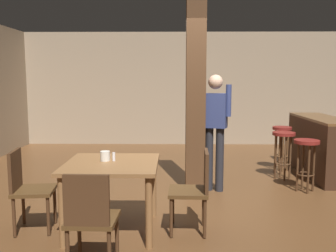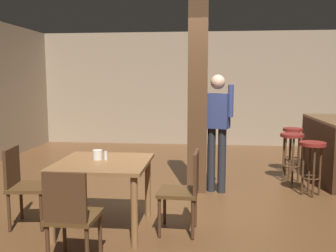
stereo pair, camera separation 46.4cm
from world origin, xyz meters
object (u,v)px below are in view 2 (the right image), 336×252
(chair_west, at_px, (23,182))
(bar_stool_mid, at_px, (292,146))
(chair_south, at_px, (71,213))
(bar_stool_near, at_px, (312,155))
(chair_east, at_px, (185,187))
(salt_shaker, at_px, (106,155))
(dining_table, at_px, (103,172))
(standing_person, at_px, (217,125))
(bar_stool_far, at_px, (292,140))
(napkin_cup, at_px, (98,155))
(bar_counter, at_px, (327,148))

(chair_west, height_order, bar_stool_mid, chair_west)
(chair_south, relative_size, bar_stool_near, 1.15)
(chair_west, bearing_deg, chair_east, -0.27)
(salt_shaker, height_order, bar_stool_near, salt_shaker)
(dining_table, relative_size, salt_shaker, 10.24)
(chair_west, relative_size, bar_stool_near, 1.15)
(chair_south, distance_m, standing_person, 2.79)
(dining_table, height_order, bar_stool_far, bar_stool_far)
(napkin_cup, bearing_deg, standing_person, 46.24)
(standing_person, xyz_separation_m, bar_counter, (1.84, 0.91, -0.49))
(chair_east, relative_size, chair_south, 1.00)
(bar_stool_near, bearing_deg, bar_counter, 62.30)
(chair_south, bearing_deg, bar_stool_near, 41.82)
(bar_stool_mid, xyz_separation_m, bar_stool_far, (0.13, 0.56, -0.00))
(bar_stool_mid, bearing_deg, dining_table, -138.96)
(dining_table, relative_size, bar_stool_mid, 1.26)
(standing_person, height_order, bar_counter, standing_person)
(standing_person, bearing_deg, bar_stool_near, -1.39)
(salt_shaker, bearing_deg, napkin_cup, 174.72)
(chair_east, xyz_separation_m, chair_south, (-0.94, -0.88, 0.00))
(bar_counter, bearing_deg, standing_person, -153.66)
(bar_stool_mid, height_order, bar_stool_far, bar_stool_far)
(chair_south, relative_size, bar_stool_far, 1.11)
(chair_west, xyz_separation_m, bar_stool_mid, (3.42, 2.18, 0.09))
(chair_west, xyz_separation_m, bar_counter, (4.04, 2.43, 0.01))
(dining_table, distance_m, chair_east, 0.91)
(standing_person, bearing_deg, bar_counter, 26.34)
(dining_table, xyz_separation_m, chair_east, (0.90, -0.02, -0.14))
(napkin_cup, relative_size, standing_person, 0.06)
(bar_stool_near, relative_size, bar_stool_mid, 0.98)
(napkin_cup, distance_m, bar_stool_near, 3.05)
(dining_table, distance_m, bar_stool_far, 3.79)
(chair_east, height_order, bar_stool_far, chair_east)
(chair_west, bearing_deg, bar_counter, 30.98)
(chair_south, relative_size, salt_shaker, 9.18)
(chair_east, distance_m, bar_counter, 3.29)
(dining_table, distance_m, bar_stool_mid, 3.30)
(napkin_cup, height_order, salt_shaker, napkin_cup)
(bar_counter, xyz_separation_m, bar_stool_near, (-0.49, -0.94, 0.07))
(chair_south, xyz_separation_m, standing_person, (1.31, 2.41, 0.50))
(salt_shaker, xyz_separation_m, bar_stool_near, (2.61, 1.40, -0.23))
(chair_south, relative_size, bar_counter, 0.49)
(napkin_cup, bearing_deg, chair_south, -87.26)
(chair_west, xyz_separation_m, salt_shaker, (0.94, 0.09, 0.31))
(dining_table, bearing_deg, chair_south, -92.35)
(chair_south, bearing_deg, salt_shaker, 87.13)
(bar_stool_near, bearing_deg, chair_east, -138.99)
(dining_table, bearing_deg, bar_stool_mid, 41.04)
(dining_table, xyz_separation_m, bar_stool_near, (2.62, 1.47, -0.06))
(standing_person, bearing_deg, chair_west, -145.47)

